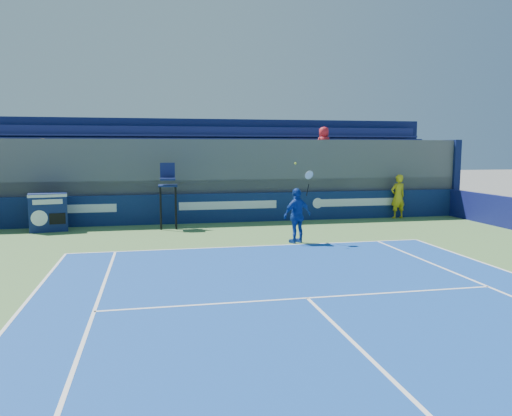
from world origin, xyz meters
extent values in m
imported|color=gold|center=(7.34, 16.75, 0.96)|extent=(0.75, 0.55, 1.89)
cube|color=white|center=(0.00, 11.88, 0.02)|extent=(10.97, 0.07, 0.00)
cube|color=white|center=(0.00, 6.40, 0.02)|extent=(8.23, 0.07, 0.00)
cube|color=#0D1E4D|center=(0.00, 17.10, 0.60)|extent=(20.40, 0.20, 1.20)
cube|color=white|center=(-6.00, 17.00, 0.72)|extent=(3.20, 0.01, 0.32)
cube|color=white|center=(0.00, 17.00, 0.72)|extent=(4.00, 0.01, 0.32)
cube|color=white|center=(5.50, 17.00, 0.72)|extent=(3.60, 0.01, 0.32)
cylinder|color=white|center=(3.80, 16.99, 0.72)|extent=(0.44, 0.01, 0.44)
cube|color=#101D50|center=(-6.75, 16.22, 0.70)|extent=(1.40, 0.92, 1.40)
cube|color=silver|center=(-6.75, 16.22, 1.33)|extent=(1.43, 0.95, 0.10)
cylinder|color=white|center=(-6.98, 15.81, 0.55)|extent=(0.55, 0.12, 0.56)
cube|color=black|center=(-6.39, 15.92, 0.50)|extent=(0.54, 0.12, 0.40)
cube|color=silver|center=(-6.69, 15.87, 1.12)|extent=(0.99, 0.19, 0.18)
cylinder|color=black|center=(-2.74, 15.67, 0.80)|extent=(0.07, 0.07, 1.60)
cylinder|color=black|center=(-2.18, 15.66, 0.80)|extent=(0.07, 0.07, 1.60)
cylinder|color=black|center=(-2.72, 16.23, 0.80)|extent=(0.07, 0.07, 1.60)
cylinder|color=black|center=(-2.16, 16.22, 0.80)|extent=(0.07, 0.07, 1.60)
cube|color=#0E1B4A|center=(-2.45, 15.94, 1.63)|extent=(0.72, 0.72, 0.06)
cube|color=#151C50|center=(-2.45, 15.84, 1.88)|extent=(0.56, 0.46, 0.08)
cube|color=#141A4B|center=(-2.44, 16.20, 2.18)|extent=(0.55, 0.07, 0.60)
imported|color=#123897|center=(1.48, 12.19, 0.89)|extent=(1.11, 0.77, 1.76)
cylinder|color=black|center=(1.83, 12.24, 1.70)|extent=(0.07, 0.16, 0.39)
torus|color=silver|center=(1.85, 12.17, 2.18)|extent=(0.31, 0.19, 0.29)
cylinder|color=silver|center=(1.85, 12.17, 2.18)|extent=(0.26, 0.15, 0.24)
sphere|color=#C2D72F|center=(1.37, 12.05, 2.55)|extent=(0.07, 0.07, 0.07)
cube|color=#535258|center=(0.00, 19.00, 1.69)|extent=(20.40, 3.60, 3.38)
cube|color=#535258|center=(0.00, 17.65, 1.48)|extent=(20.40, 0.90, 0.55)
cube|color=navy|center=(0.00, 17.55, 1.95)|extent=(20.00, 0.45, 0.08)
cube|color=navy|center=(0.00, 17.80, 2.15)|extent=(20.00, 0.06, 0.45)
cube|color=#535258|center=(0.00, 18.55, 2.02)|extent=(20.40, 0.90, 0.55)
cube|color=navy|center=(0.00, 18.45, 2.50)|extent=(20.00, 0.45, 0.08)
cube|color=navy|center=(0.00, 18.70, 2.70)|extent=(20.00, 0.06, 0.45)
cube|color=#535258|center=(0.00, 19.45, 2.58)|extent=(20.40, 0.90, 0.55)
cube|color=navy|center=(0.00, 19.35, 3.05)|extent=(20.00, 0.45, 0.08)
cube|color=navy|center=(0.00, 19.60, 3.25)|extent=(20.00, 0.06, 0.45)
cube|color=#535258|center=(0.00, 20.35, 3.13)|extent=(20.40, 0.90, 0.55)
cube|color=navy|center=(0.00, 20.25, 3.60)|extent=(20.00, 0.45, 0.08)
cube|color=navy|center=(0.00, 20.50, 3.80)|extent=(20.00, 0.06, 0.45)
cube|color=#0C1647|center=(0.00, 20.95, 2.20)|extent=(20.80, 0.30, 4.40)
cube|color=#0C1647|center=(10.35, 19.00, 1.70)|extent=(0.30, 3.90, 3.40)
imported|color=gold|center=(-7.12, 17.60, 2.58)|extent=(0.85, 0.69, 1.62)
imported|color=white|center=(-2.54, 17.60, 2.56)|extent=(1.08, 0.70, 1.58)
imported|color=red|center=(4.56, 18.50, 3.15)|extent=(0.91, 0.70, 1.66)
imported|color=black|center=(7.50, 17.60, 2.52)|extent=(0.59, 0.43, 1.50)
camera|label=1|loc=(-2.99, -2.93, 3.01)|focal=35.00mm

